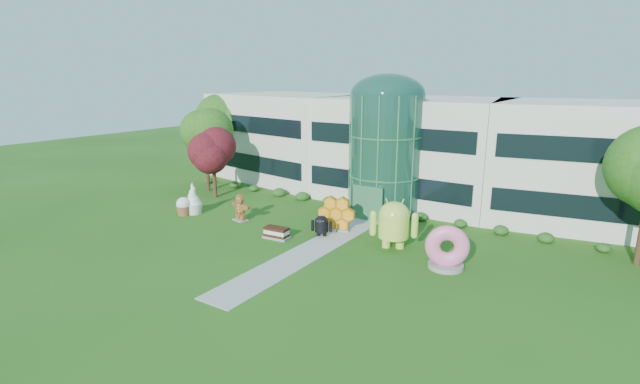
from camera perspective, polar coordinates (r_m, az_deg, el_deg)
The scene contains 14 objects.
ground at distance 30.15m, azimuth -2.16°, elevation -7.79°, with size 140.00×140.00×0.00m, color #215114.
building at distance 44.38m, azimuth 11.40°, elevation 5.28°, with size 46.00×15.00×9.30m, color beige, non-canonical shape.
atrium at distance 38.90m, azimuth 8.08°, elevation 4.58°, with size 6.00×6.00×9.80m, color #194738.
walkway at distance 31.68m, azimuth -0.06°, elevation -6.64°, with size 2.40×20.00×0.04m, color #9E9E93.
tree_red at distance 44.64m, azimuth -12.94°, elevation 3.10°, with size 4.00×4.00×6.00m, color #3F0C14, non-canonical shape.
trees_backdrop at distance 39.91m, azimuth 8.66°, elevation 3.78°, with size 52.00×8.00×8.40m, color #264E13, non-canonical shape.
android_green at distance 31.21m, azimuth 9.09°, elevation -3.53°, with size 3.31×2.21×3.76m, color #BDDB46, non-canonical shape.
android_black at distance 33.28m, azimuth 0.18°, elevation -3.99°, with size 1.59×1.06×1.80m, color black, non-canonical shape.
donut at distance 28.79m, azimuth 15.36°, elevation -6.46°, with size 2.64×1.27×2.75m, color #E9588D, non-canonical shape.
gingerbread at distance 37.37m, azimuth -9.81°, elevation -1.86°, with size 2.38×0.91×2.19m, color brown, non-canonical shape.
ice_cream_sandwich at distance 33.14m, azimuth -5.37°, elevation -5.02°, with size 1.88×0.94×0.84m, color black, non-canonical shape.
honeycomb at distance 34.55m, azimuth 2.04°, elevation -2.85°, with size 2.97×1.06×2.33m, color orange, non-canonical shape.
froyo at distance 40.07m, azimuth -15.36°, elevation -0.77°, with size 1.52×1.52×2.61m, color white, non-canonical shape.
cupcake at distance 40.02m, azimuth -16.43°, elevation -1.66°, with size 1.27×1.27×1.53m, color white, non-canonical shape.
Camera 1 is at (16.27, -22.76, 11.23)m, focal length 26.00 mm.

